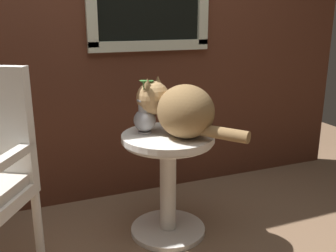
{
  "coord_description": "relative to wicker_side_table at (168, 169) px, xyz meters",
  "views": [
    {
      "loc": [
        -0.53,
        -1.71,
        1.28
      ],
      "look_at": [
        0.26,
        0.24,
        0.68
      ],
      "focal_mm": 41.2,
      "sensor_mm": 36.0,
      "label": 1
    }
  ],
  "objects": [
    {
      "name": "wicker_side_table",
      "position": [
        0.0,
        0.0,
        0.0
      ],
      "size": [
        0.54,
        0.54,
        0.63
      ],
      "color": "silver",
      "rests_on": "ground_plane"
    },
    {
      "name": "pewter_vase_with_ivy",
      "position": [
        -0.11,
        0.08,
        0.31
      ],
      "size": [
        0.13,
        0.13,
        0.31
      ],
      "color": "#99999E",
      "rests_on": "wicker_side_table"
    },
    {
      "name": "back_wall",
      "position": [
        -0.25,
        0.64,
        0.89
      ],
      "size": [
        4.0,
        0.07,
        2.6
      ],
      "color": "#562D1E",
      "rests_on": "ground_plane"
    },
    {
      "name": "cat",
      "position": [
        0.05,
        -0.06,
        0.37
      ],
      "size": [
        0.47,
        0.59,
        0.32
      ],
      "color": "olive",
      "rests_on": "wicker_side_table"
    }
  ]
}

